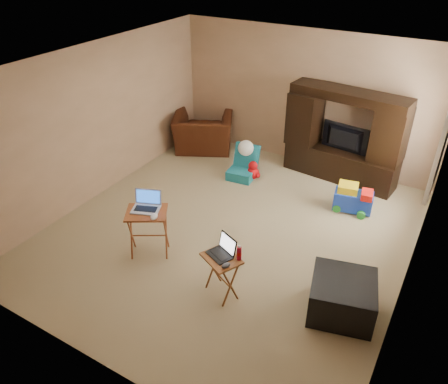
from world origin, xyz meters
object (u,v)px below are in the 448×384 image
Objects in this scene: entertainment_center at (344,136)px; push_toy at (353,198)px; mouse_left at (154,217)px; mouse_right at (226,265)px; recliner at (203,132)px; laptop_left at (145,203)px; tray_table_left at (149,233)px; water_bottle at (239,253)px; plush_toy at (253,170)px; television at (343,139)px; laptop_right at (219,248)px; child_rocker at (242,163)px; ottoman at (342,297)px; tray_table_right at (222,276)px.

entertainment_center is 1.23m from push_toy.
mouse_left is 1.21× the size of mouse_right.
recliner is 3.15× the size of laptop_left.
tray_table_left is 1.51m from water_bottle.
mouse_right reaches higher than plush_toy.
plush_toy is at bearing 61.33° from laptop_left.
television is 3.77m from mouse_left.
push_toy is at bearing 94.91° from laptop_right.
child_rocker is at bearing 114.85° from mouse_right.
ottoman is at bearing 116.39° from television.
child_rocker is 0.87× the size of tray_table_left.
mouse_left is 1.24m from mouse_right.
ottoman is 1.43m from mouse_right.
ottoman is 2.42× the size of laptop_right.
mouse_left is at bearing -51.08° from tray_table_left.
mouse_right is at bearing -71.11° from child_rocker.
laptop_left is 1.29m from laptop_right.
recliner is at bearing 149.11° from laptop_right.
child_rocker is (1.26, -0.68, -0.07)m from recliner.
ottoman is 2.54m from mouse_left.
television is 1.67m from plush_toy.
water_bottle is at bearing -26.74° from laptop_left.
television is 3.81m from tray_table_left.
push_toy is 3.29m from mouse_left.
mouse_right is at bearing 94.77° from television.
tray_table_right is at bearing -72.41° from child_rocker.
child_rocker is 2.01× the size of laptop_right.
mouse_left is (-1.43, -3.49, -0.06)m from television.
ottoman is (3.83, -2.94, -0.14)m from recliner.
recliner is (-2.78, -0.20, -0.41)m from television.
recliner is at bearing 157.71° from plush_toy.
television is at bearing 42.17° from laptop_left.
tray_table_right is 1.58× the size of laptop_left.
tray_table_left reaches higher than push_toy.
push_toy is 2.84m from tray_table_right.
laptop_left is 1.21× the size of laptop_right.
tray_table_left is (-0.09, -2.55, 0.05)m from child_rocker.
television is at bearing 157.09° from recliner.
recliner is 3.39m from push_toy.
television is at bearing -83.82° from entertainment_center.
laptop_right is (2.40, -3.38, 0.32)m from recliner.
tray_table_left is at bearing -173.99° from ottoman.
laptop_right is at bearing 179.46° from tray_table_right.
entertainment_center reaches higher than push_toy.
child_rocker is at bearing 124.81° from recliner.
laptop_right is at bearing -72.97° from child_rocker.
mouse_left is at bearing -91.85° from plush_toy.
recliner is at bearing 151.73° from tray_table_right.
recliner is 3.43m from tray_table_left.
mouse_left is at bearing -93.75° from child_rocker.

